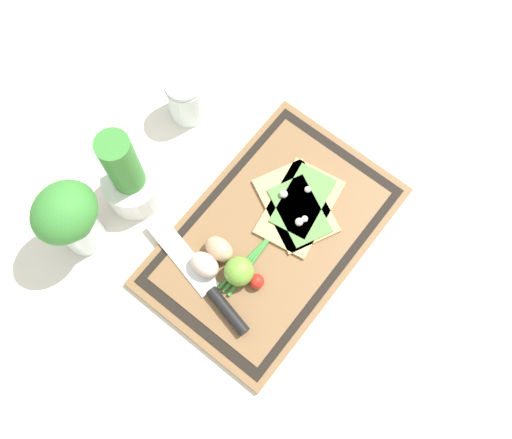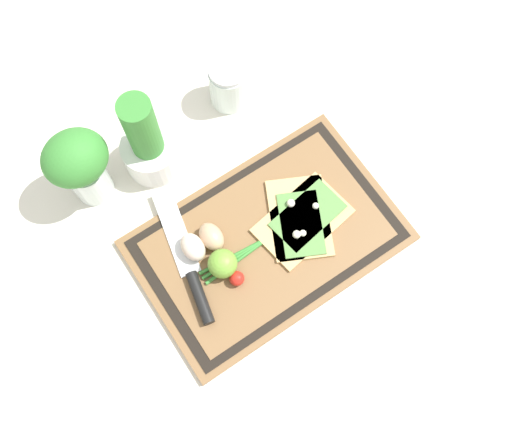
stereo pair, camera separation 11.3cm
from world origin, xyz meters
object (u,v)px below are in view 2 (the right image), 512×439
at_px(egg_pink, 193,247).
at_px(herb_pot, 148,145).
at_px(cherry_tomato_red, 237,278).
at_px(pizza_slice_near, 304,220).
at_px(pizza_slice_far, 300,220).
at_px(egg_brown, 211,237).
at_px(herb_glass, 80,165).
at_px(lime, 222,263).
at_px(sauce_jar, 229,86).
at_px(knife, 192,277).

height_order(egg_pink, herb_pot, herb_pot).
xyz_separation_m(cherry_tomato_red, herb_pot, (-0.00, 0.30, 0.05)).
relative_size(pizza_slice_near, pizza_slice_far, 0.97).
distance_m(egg_brown, herb_glass, 0.27).
distance_m(pizza_slice_far, lime, 0.17).
distance_m(pizza_slice_near, cherry_tomato_red, 0.17).
distance_m(egg_brown, herb_pot, 0.21).
xyz_separation_m(pizza_slice_far, cherry_tomato_red, (-0.16, -0.03, 0.01)).
bearing_deg(sauce_jar, cherry_tomato_red, -120.89).
bearing_deg(lime, herb_glass, 113.58).
bearing_deg(egg_brown, cherry_tomato_red, -92.20).
relative_size(lime, herb_glass, 0.29).
height_order(pizza_slice_far, cherry_tomato_red, cherry_tomato_red).
distance_m(knife, egg_brown, 0.08).
distance_m(egg_pink, cherry_tomato_red, 0.10).
bearing_deg(herb_pot, herb_glass, 172.39).
xyz_separation_m(pizza_slice_far, herb_glass, (-0.29, 0.28, 0.09)).
height_order(knife, cherry_tomato_red, cherry_tomato_red).
xyz_separation_m(pizza_slice_near, lime, (-0.18, 0.01, 0.02)).
xyz_separation_m(pizza_slice_near, egg_pink, (-0.21, 0.07, 0.02)).
bearing_deg(lime, egg_pink, 115.63).
bearing_deg(sauce_jar, knife, -132.93).
bearing_deg(pizza_slice_near, herb_pot, 122.67).
relative_size(herb_pot, herb_glass, 1.17).
xyz_separation_m(egg_brown, cherry_tomato_red, (-0.00, -0.09, -0.01)).
bearing_deg(egg_pink, knife, -124.51).
bearing_deg(knife, pizza_slice_near, -5.54).
distance_m(pizza_slice_far, egg_pink, 0.21).
height_order(egg_brown, herb_glass, herb_glass).
relative_size(herb_pot, sauce_jar, 2.07).
height_order(knife, herb_pot, herb_pot).
xyz_separation_m(egg_pink, herb_glass, (-0.09, 0.22, 0.08)).
relative_size(pizza_slice_near, lime, 3.48).
height_order(pizza_slice_near, pizza_slice_far, same).
bearing_deg(sauce_jar, lime, -124.79).
bearing_deg(egg_pink, lime, -64.37).
relative_size(egg_pink, herb_pot, 0.26).
distance_m(cherry_tomato_red, sauce_jar, 0.39).
bearing_deg(pizza_slice_far, egg_pink, 162.65).
bearing_deg(egg_brown, knife, -148.93).
xyz_separation_m(pizza_slice_near, cherry_tomato_red, (-0.17, -0.03, 0.01)).
bearing_deg(cherry_tomato_red, herb_glass, 112.42).
relative_size(pizza_slice_near, sauce_jar, 1.75).
distance_m(lime, sauce_jar, 0.37).
xyz_separation_m(knife, herb_pot, (0.06, 0.25, 0.05)).
distance_m(knife, egg_pink, 0.05).
bearing_deg(herb_glass, herb_pot, -7.61).
xyz_separation_m(herb_pot, sauce_jar, (0.21, 0.04, -0.03)).
bearing_deg(egg_pink, pizza_slice_far, -17.35).
relative_size(knife, sauce_jar, 2.55).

